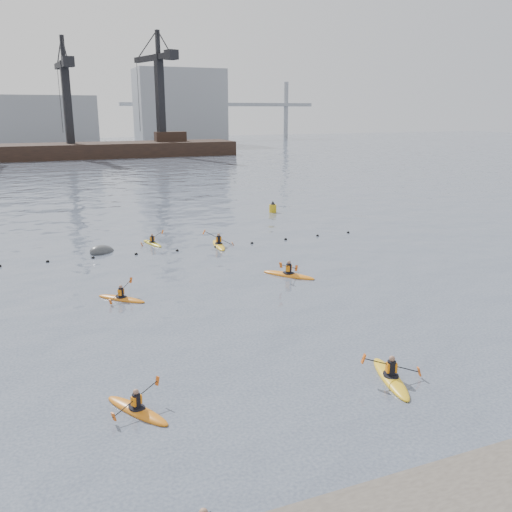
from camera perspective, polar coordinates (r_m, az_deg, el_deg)
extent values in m
plane|color=#384051|center=(20.56, 4.92, -14.37)|extent=(400.00, 400.00, 0.00)
sphere|color=black|center=(39.96, -25.37, -0.98)|extent=(0.24, 0.24, 0.24)
sphere|color=black|center=(39.85, -21.09, -0.57)|extent=(0.24, 0.24, 0.24)
sphere|color=black|center=(39.86, -16.79, -0.18)|extent=(0.24, 0.24, 0.24)
sphere|color=black|center=(40.06, -12.50, 0.18)|extent=(0.24, 0.24, 0.24)
sphere|color=black|center=(40.52, -8.30, 0.56)|extent=(0.24, 0.24, 0.24)
sphere|color=black|center=(41.29, -4.25, 0.95)|extent=(0.24, 0.24, 0.24)
sphere|color=black|center=(42.37, -0.44, 1.36)|extent=(0.24, 0.24, 0.24)
sphere|color=black|center=(43.69, 3.14, 1.76)|extent=(0.24, 0.24, 0.24)
sphere|color=black|center=(45.17, 6.49, 2.13)|extent=(0.24, 0.24, 0.24)
sphere|color=black|center=(46.73, 9.68, 2.45)|extent=(0.24, 0.24, 0.24)
cube|color=black|center=(126.45, -18.82, 10.12)|extent=(72.00, 12.00, 4.50)
cube|color=black|center=(129.58, -9.00, 12.32)|extent=(7.00, 3.00, 2.20)
cube|color=black|center=(126.12, -19.24, 14.98)|extent=(1.73, 1.73, 17.00)
cube|color=black|center=(128.68, -19.72, 18.46)|extent=(2.50, 15.05, 1.20)
cube|color=black|center=(121.29, -19.19, 18.76)|extent=(2.42, 2.78, 2.00)
cube|color=black|center=(126.73, -19.70, 19.94)|extent=(0.87, 0.87, 5.00)
cube|color=black|center=(129.02, -10.06, 16.00)|extent=(1.96, 1.96, 19.00)
cube|color=black|center=(131.75, -10.79, 19.82)|extent=(5.56, 16.73, 1.20)
cube|color=black|center=(124.28, -8.90, 20.20)|extent=(2.80, 3.08, 2.00)
cube|color=black|center=(129.81, -10.32, 21.29)|extent=(0.98, 0.98, 5.00)
cube|color=gray|center=(165.90, -21.79, 13.00)|extent=(30.00, 14.00, 14.00)
cube|color=gray|center=(171.41, -8.00, 15.27)|extent=(26.00, 14.00, 22.00)
cube|color=gray|center=(196.35, -3.68, 15.63)|extent=(70.00, 2.00, 1.20)
cylinder|color=gray|center=(189.75, -11.08, 14.81)|extent=(1.60, 1.60, 20.00)
cylinder|color=gray|center=(205.77, 3.17, 15.06)|extent=(1.60, 1.60, 20.00)
ellipsoid|color=#CB6B13|center=(19.91, -12.41, -15.62)|extent=(2.07, 2.97, 0.31)
cylinder|color=black|center=(19.85, -12.43, -15.31)|extent=(0.79, 0.79, 0.06)
cylinder|color=black|center=(19.72, -12.47, -14.64)|extent=(0.29, 0.29, 0.50)
cube|color=orange|center=(19.71, -12.48, -14.59)|extent=(0.41, 0.36, 0.33)
sphere|color=#8C6651|center=(19.56, -12.53, -13.78)|extent=(0.20, 0.20, 0.20)
cylinder|color=black|center=(19.67, -12.49, -14.40)|extent=(1.80, 1.06, 0.55)
cube|color=#D85914|center=(19.28, -14.76, -16.04)|extent=(0.18, 0.18, 0.33)
cube|color=#D85914|center=(20.11, -10.35, -12.80)|extent=(0.18, 0.18, 0.33)
ellipsoid|color=yellow|center=(22.13, 13.99, -12.41)|extent=(1.66, 3.60, 0.35)
cylinder|color=black|center=(22.06, 14.01, -12.07)|extent=(0.82, 0.82, 0.07)
cylinder|color=black|center=(21.92, 14.06, -11.35)|extent=(0.33, 0.33, 0.58)
cube|color=orange|center=(21.91, 14.07, -11.30)|extent=(0.45, 0.34, 0.38)
sphere|color=#8C6651|center=(21.76, 14.13, -10.44)|extent=(0.23, 0.23, 0.23)
cylinder|color=black|center=(21.88, 14.08, -11.09)|extent=(2.26, 0.69, 0.76)
cube|color=#D85914|center=(21.38, 11.25, -10.56)|extent=(0.20, 0.19, 0.38)
cube|color=#D85914|center=(22.42, 16.79, -11.57)|extent=(0.20, 0.19, 0.38)
ellipsoid|color=orange|center=(30.82, -13.98, -4.41)|extent=(2.58, 2.55, 0.30)
cylinder|color=black|center=(30.78, -13.99, -4.20)|extent=(0.80, 0.80, 0.06)
cylinder|color=black|center=(30.70, -14.03, -3.73)|extent=(0.28, 0.28, 0.49)
cube|color=orange|center=(30.69, -14.03, -3.70)|extent=(0.39, 0.39, 0.32)
sphere|color=#8C6651|center=(30.60, -14.07, -3.14)|extent=(0.20, 0.20, 0.20)
cylinder|color=black|center=(30.67, -14.04, -3.56)|extent=(1.41, 1.43, 0.73)
cube|color=#D85914|center=(30.05, -15.07, -4.67)|extent=(0.20, 0.20, 0.32)
cube|color=#D85914|center=(31.31, -13.04, -2.49)|extent=(0.20, 0.20, 0.32)
ellipsoid|color=gold|center=(41.75, -3.94, 1.13)|extent=(1.20, 3.58, 0.35)
cylinder|color=black|center=(41.71, -3.94, 1.32)|extent=(0.75, 0.75, 0.07)
cylinder|color=black|center=(41.64, -3.95, 1.73)|extent=(0.33, 0.33, 0.57)
cube|color=orange|center=(41.64, -3.95, 1.76)|extent=(0.43, 0.30, 0.37)
sphere|color=#8C6651|center=(41.55, -3.96, 2.25)|extent=(0.23, 0.23, 0.23)
cylinder|color=black|center=(41.62, -3.95, 1.88)|extent=(2.11, 0.34, 1.22)
cube|color=#D85914|center=(41.32, -5.49, 2.53)|extent=(0.25, 0.19, 0.35)
cube|color=#D85914|center=(41.95, -2.43, 1.24)|extent=(0.25, 0.19, 0.35)
ellipsoid|color=orange|center=(34.16, 3.46, -2.04)|extent=(2.78, 3.22, 0.36)
cylinder|color=black|center=(34.12, 3.46, -1.81)|extent=(0.94, 0.94, 0.07)
cylinder|color=black|center=(34.03, 3.47, -1.30)|extent=(0.33, 0.33, 0.58)
cube|color=orange|center=(34.03, 3.47, -1.27)|extent=(0.47, 0.44, 0.38)
sphere|color=#8C6651|center=(33.92, 3.48, -0.67)|extent=(0.23, 0.23, 0.23)
cylinder|color=black|center=(34.00, 3.47, -1.12)|extent=(1.83, 1.47, 0.88)
cube|color=#D85914|center=(35.10, 4.26, -1.28)|extent=(0.24, 0.24, 0.37)
cube|color=#D85914|center=(32.91, 2.63, -0.96)|extent=(0.24, 0.24, 0.37)
ellipsoid|color=gold|center=(42.99, -10.85, 1.29)|extent=(1.28, 2.92, 0.29)
cylinder|color=black|center=(42.96, -10.86, 1.45)|extent=(0.66, 0.66, 0.05)
cylinder|color=black|center=(42.91, -10.88, 1.77)|extent=(0.27, 0.27, 0.47)
cube|color=orange|center=(42.90, -10.88, 1.80)|extent=(0.36, 0.27, 0.30)
sphere|color=#8C6651|center=(42.84, -10.90, 2.18)|extent=(0.19, 0.19, 0.19)
cylinder|color=black|center=(42.89, -10.88, 1.89)|extent=(1.78, 0.49, 0.80)
cube|color=#D85914|center=(42.59, -11.96, 1.25)|extent=(0.19, 0.16, 0.30)
cube|color=#D85914|center=(43.20, -9.82, 2.52)|extent=(0.19, 0.16, 0.30)
ellipsoid|color=#404246|center=(41.40, -15.88, 0.40)|extent=(2.61, 2.39, 1.49)
cylinder|color=gold|center=(55.49, 1.78, 4.95)|extent=(0.74, 0.74, 0.95)
cone|color=black|center=(55.37, 1.78, 5.65)|extent=(0.47, 0.47, 0.37)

